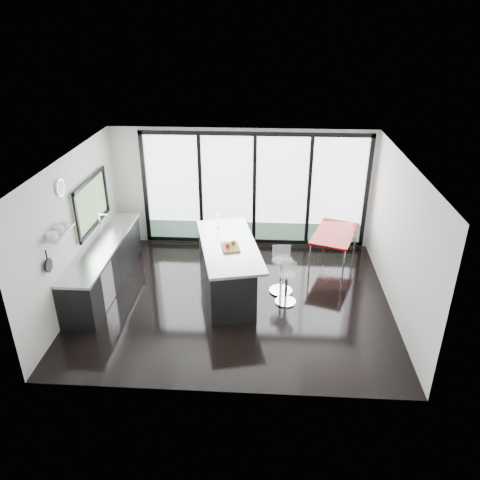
# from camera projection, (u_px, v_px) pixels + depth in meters

# --- Properties ---
(floor) EXTENTS (6.00, 5.00, 0.00)m
(floor) POSITION_uv_depth(u_px,v_px,m) (234.00, 299.00, 9.18)
(floor) COLOR black
(floor) RESTS_ON ground
(ceiling) EXTENTS (6.00, 5.00, 0.00)m
(ceiling) POSITION_uv_depth(u_px,v_px,m) (233.00, 160.00, 7.95)
(ceiling) COLOR white
(ceiling) RESTS_ON wall_back
(wall_back) EXTENTS (6.00, 0.09, 2.80)m
(wall_back) POSITION_uv_depth(u_px,v_px,m) (253.00, 195.00, 10.82)
(wall_back) COLOR silver
(wall_back) RESTS_ON ground
(wall_front) EXTENTS (6.00, 0.00, 2.80)m
(wall_front) POSITION_uv_depth(u_px,v_px,m) (220.00, 314.00, 6.32)
(wall_front) COLOR silver
(wall_front) RESTS_ON ground
(wall_left) EXTENTS (0.26, 5.00, 2.80)m
(wall_left) POSITION_uv_depth(u_px,v_px,m) (79.00, 217.00, 8.90)
(wall_left) COLOR silver
(wall_left) RESTS_ON ground
(wall_right) EXTENTS (0.00, 5.00, 2.80)m
(wall_right) POSITION_uv_depth(u_px,v_px,m) (400.00, 239.00, 8.40)
(wall_right) COLOR silver
(wall_right) RESTS_ON ground
(counter_cabinets) EXTENTS (0.69, 3.24, 1.36)m
(counter_cabinets) POSITION_uv_depth(u_px,v_px,m) (104.00, 265.00, 9.48)
(counter_cabinets) COLOR black
(counter_cabinets) RESTS_ON floor
(island) EXTENTS (1.58, 2.66, 1.32)m
(island) POSITION_uv_depth(u_px,v_px,m) (225.00, 267.00, 9.29)
(island) COLOR black
(island) RESTS_ON floor
(bar_stool_near) EXTENTS (0.49, 0.49, 0.65)m
(bar_stool_near) POSITION_uv_depth(u_px,v_px,m) (286.00, 288.00, 8.94)
(bar_stool_near) COLOR silver
(bar_stool_near) RESTS_ON floor
(bar_stool_far) EXTENTS (0.51, 0.51, 0.74)m
(bar_stool_far) POSITION_uv_depth(u_px,v_px,m) (281.00, 275.00, 9.27)
(bar_stool_far) COLOR silver
(bar_stool_far) RESTS_ON floor
(red_table) EXTENTS (1.24, 1.62, 0.76)m
(red_table) POSITION_uv_depth(u_px,v_px,m) (333.00, 248.00, 10.32)
(red_table) COLOR #890500
(red_table) RESTS_ON floor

